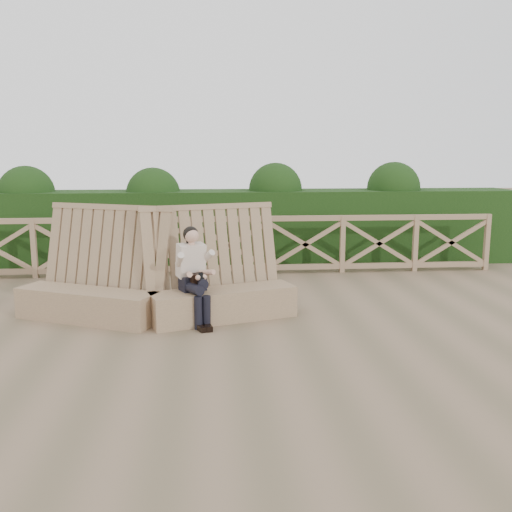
{
  "coord_description": "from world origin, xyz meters",
  "views": [
    {
      "loc": [
        -0.41,
        -7.05,
        2.24
      ],
      "look_at": [
        0.23,
        0.4,
        0.9
      ],
      "focal_mm": 40.0,
      "sensor_mm": 36.0,
      "label": 1
    }
  ],
  "objects": [
    {
      "name": "bench",
      "position": [
        -1.13,
        0.66,
        0.39
      ],
      "size": [
        3.88,
        1.52,
        1.56
      ],
      "rotation": [
        0.0,
        0.0,
        -0.08
      ],
      "color": "#7E6348",
      "rests_on": "ground"
    },
    {
      "name": "ground",
      "position": [
        0.0,
        0.0,
        0.0
      ],
      "size": [
        60.0,
        60.0,
        0.0
      ],
      "primitive_type": "plane",
      "color": "brown",
      "rests_on": "ground"
    },
    {
      "name": "guardrail",
      "position": [
        0.0,
        3.5,
        0.55
      ],
      "size": [
        10.1,
        0.09,
        1.1
      ],
      "color": "#866C4E",
      "rests_on": "ground"
    },
    {
      "name": "hedge",
      "position": [
        0.0,
        4.7,
        0.75
      ],
      "size": [
        12.0,
        1.2,
        1.5
      ],
      "primitive_type": "cube",
      "color": "black",
      "rests_on": "ground"
    },
    {
      "name": "woman",
      "position": [
        -0.6,
        0.42,
        0.7
      ],
      "size": [
        0.52,
        0.81,
        1.29
      ],
      "rotation": [
        0.0,
        0.0,
        0.42
      ],
      "color": "black",
      "rests_on": "ground"
    }
  ]
}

